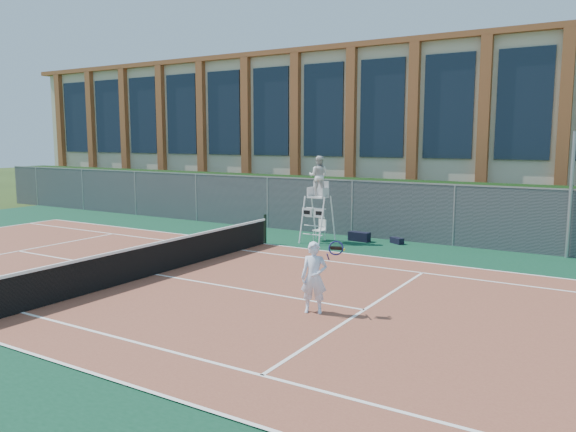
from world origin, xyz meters
The scene contains 13 objects.
ground centered at (0.00, 0.00, 0.00)m, with size 120.00×120.00×0.00m, color #233814.
apron centered at (0.00, 1.00, 0.01)m, with size 36.00×20.00×0.01m, color #0C3722.
tennis_court centered at (0.00, 0.00, 0.02)m, with size 23.77×10.97×0.02m, color brown.
tennis_net centered at (0.00, 0.00, 0.54)m, with size 0.10×11.30×1.10m.
fence centered at (0.00, 8.80, 1.10)m, with size 40.00×0.06×2.20m, color #595E60, non-canonical shape.
hedge centered at (0.00, 10.00, 1.10)m, with size 40.00×1.40×2.20m, color black.
building centered at (0.00, 17.95, 4.15)m, with size 45.00×10.60×8.22m.
steel_pole centered at (9.71, 8.70, 2.04)m, with size 0.12×0.12×4.08m, color #9EA0A5.
umpire_chair centered at (1.43, 7.04, 2.38)m, with size 0.91×1.40×3.26m.
plastic_chair centered at (1.42, 7.26, 0.48)m, with size 0.47×0.48×0.81m.
sports_bag_near centered at (2.73, 7.91, 0.18)m, with size 0.81×0.32×0.35m, color black.
sports_bag_far centered at (4.12, 8.17, 0.12)m, with size 0.55×0.24×0.22m, color black.
tennis_player centered at (5.52, -0.75, 0.83)m, with size 0.95×0.71×1.61m.
Camera 1 is at (11.27, -11.29, 3.84)m, focal length 35.00 mm.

